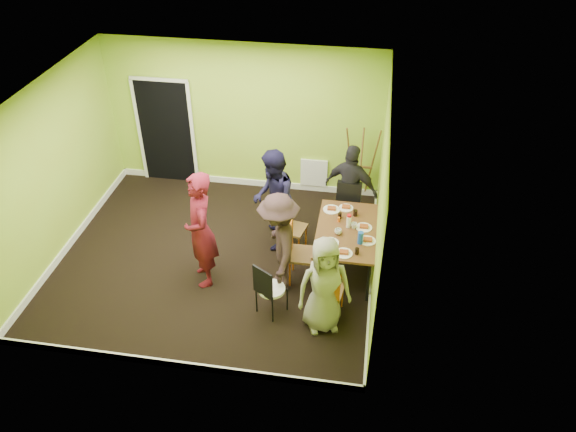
{
  "coord_description": "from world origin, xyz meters",
  "views": [
    {
      "loc": [
        2.25,
        -6.72,
        5.87
      ],
      "look_at": [
        1.17,
        0.0,
        0.97
      ],
      "focal_mm": 35.0,
      "sensor_mm": 36.0,
      "label": 1
    }
  ],
  "objects_px": {
    "chair_left_near": "(298,249)",
    "person_standing": "(201,230)",
    "dining_table": "(346,232)",
    "chair_left_far": "(288,223)",
    "person_left_far": "(273,200)",
    "chair_front_end": "(329,289)",
    "person_left_near": "(279,244)",
    "person_front_end": "(324,285)",
    "thermos": "(349,222)",
    "person_back_end": "(351,189)",
    "chair_bentwood": "(268,288)",
    "easel": "(361,166)",
    "blue_bottle": "(360,238)",
    "chair_back_end": "(348,199)",
    "orange_bottle": "(339,220)"
  },
  "relations": [
    {
      "from": "chair_left_near",
      "to": "dining_table",
      "type": "bearing_deg",
      "value": 117.54
    },
    {
      "from": "chair_bentwood",
      "to": "person_standing",
      "type": "bearing_deg",
      "value": -175.26
    },
    {
      "from": "person_standing",
      "to": "person_front_end",
      "type": "bearing_deg",
      "value": 45.6
    },
    {
      "from": "thermos",
      "to": "person_left_far",
      "type": "xyz_separation_m",
      "value": [
        -1.23,
        0.38,
        0.01
      ]
    },
    {
      "from": "chair_bentwood",
      "to": "person_standing",
      "type": "xyz_separation_m",
      "value": [
        -1.11,
        0.57,
        0.44
      ]
    },
    {
      "from": "person_left_far",
      "to": "chair_left_far",
      "type": "bearing_deg",
      "value": 52.63
    },
    {
      "from": "dining_table",
      "to": "chair_left_near",
      "type": "distance_m",
      "value": 0.79
    },
    {
      "from": "chair_left_far",
      "to": "person_left_near",
      "type": "distance_m",
      "value": 0.94
    },
    {
      "from": "dining_table",
      "to": "easel",
      "type": "bearing_deg",
      "value": 86.74
    },
    {
      "from": "orange_bottle",
      "to": "person_back_end",
      "type": "height_order",
      "value": "person_back_end"
    },
    {
      "from": "chair_left_far",
      "to": "chair_left_near",
      "type": "relative_size",
      "value": 0.92
    },
    {
      "from": "chair_left_far",
      "to": "person_front_end",
      "type": "xyz_separation_m",
      "value": [
        0.74,
        -1.59,
        0.21
      ]
    },
    {
      "from": "chair_left_far",
      "to": "person_standing",
      "type": "bearing_deg",
      "value": -38.79
    },
    {
      "from": "chair_back_end",
      "to": "easel",
      "type": "relative_size",
      "value": 0.64
    },
    {
      "from": "chair_bentwood",
      "to": "person_standing",
      "type": "distance_m",
      "value": 1.32
    },
    {
      "from": "chair_left_far",
      "to": "dining_table",
      "type": "bearing_deg",
      "value": 84.29
    },
    {
      "from": "chair_back_end",
      "to": "chair_bentwood",
      "type": "xyz_separation_m",
      "value": [
        -0.95,
        -2.08,
        -0.2
      ]
    },
    {
      "from": "chair_left_near",
      "to": "blue_bottle",
      "type": "distance_m",
      "value": 0.95
    },
    {
      "from": "dining_table",
      "to": "person_back_end",
      "type": "xyz_separation_m",
      "value": [
        -0.01,
        1.07,
        0.1
      ]
    },
    {
      "from": "person_front_end",
      "to": "orange_bottle",
      "type": "bearing_deg",
      "value": 67.53
    },
    {
      "from": "chair_left_far",
      "to": "chair_bentwood",
      "type": "distance_m",
      "value": 1.49
    },
    {
      "from": "person_left_far",
      "to": "orange_bottle",
      "type": "bearing_deg",
      "value": 65.94
    },
    {
      "from": "chair_front_end",
      "to": "chair_bentwood",
      "type": "xyz_separation_m",
      "value": [
        -0.83,
        -0.08,
        -0.02
      ]
    },
    {
      "from": "person_back_end",
      "to": "chair_left_far",
      "type": "bearing_deg",
      "value": 59.55
    },
    {
      "from": "chair_left_near",
      "to": "person_standing",
      "type": "xyz_separation_m",
      "value": [
        -1.4,
        -0.23,
        0.36
      ]
    },
    {
      "from": "dining_table",
      "to": "orange_bottle",
      "type": "bearing_deg",
      "value": 126.8
    },
    {
      "from": "blue_bottle",
      "to": "chair_back_end",
      "type": "bearing_deg",
      "value": 102.01
    },
    {
      "from": "chair_front_end",
      "to": "person_left_far",
      "type": "xyz_separation_m",
      "value": [
        -1.06,
        1.54,
        0.35
      ]
    },
    {
      "from": "chair_left_far",
      "to": "chair_left_near",
      "type": "distance_m",
      "value": 0.73
    },
    {
      "from": "chair_left_near",
      "to": "chair_front_end",
      "type": "relative_size",
      "value": 1.14
    },
    {
      "from": "dining_table",
      "to": "blue_bottle",
      "type": "height_order",
      "value": "blue_bottle"
    },
    {
      "from": "chair_front_end",
      "to": "person_standing",
      "type": "bearing_deg",
      "value": 173.44
    },
    {
      "from": "chair_bentwood",
      "to": "person_left_near",
      "type": "relative_size",
      "value": 0.55
    },
    {
      "from": "dining_table",
      "to": "person_standing",
      "type": "height_order",
      "value": "person_standing"
    },
    {
      "from": "person_standing",
      "to": "dining_table",
      "type": "bearing_deg",
      "value": 81.39
    },
    {
      "from": "chair_front_end",
      "to": "orange_bottle",
      "type": "xyz_separation_m",
      "value": [
        0.01,
        1.28,
        0.28
      ]
    },
    {
      "from": "chair_bentwood",
      "to": "person_back_end",
      "type": "distance_m",
      "value": 2.47
    },
    {
      "from": "easel",
      "to": "thermos",
      "type": "height_order",
      "value": "easel"
    },
    {
      "from": "easel",
      "to": "blue_bottle",
      "type": "bearing_deg",
      "value": -87.19
    },
    {
      "from": "easel",
      "to": "blue_bottle",
      "type": "height_order",
      "value": "easel"
    },
    {
      "from": "easel",
      "to": "thermos",
      "type": "xyz_separation_m",
      "value": [
        -0.09,
        -1.85,
        0.09
      ]
    },
    {
      "from": "person_left_far",
      "to": "thermos",
      "type": "bearing_deg",
      "value": 62.67
    },
    {
      "from": "chair_back_end",
      "to": "chair_front_end",
      "type": "distance_m",
      "value": 2.01
    },
    {
      "from": "chair_left_far",
      "to": "chair_bentwood",
      "type": "bearing_deg",
      "value": 10.97
    },
    {
      "from": "person_standing",
      "to": "person_left_near",
      "type": "height_order",
      "value": "person_standing"
    },
    {
      "from": "easel",
      "to": "chair_left_far",
      "type": "bearing_deg",
      "value": -123.16
    },
    {
      "from": "chair_left_near",
      "to": "person_left_far",
      "type": "xyz_separation_m",
      "value": [
        -0.52,
        0.82,
        0.28
      ]
    },
    {
      "from": "chair_left_far",
      "to": "person_left_near",
      "type": "height_order",
      "value": "person_left_near"
    },
    {
      "from": "dining_table",
      "to": "chair_front_end",
      "type": "xyz_separation_m",
      "value": [
        -0.15,
        -1.1,
        -0.18
      ]
    },
    {
      "from": "chair_bentwood",
      "to": "blue_bottle",
      "type": "bearing_deg",
      "value": 68.14
    }
  ]
}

